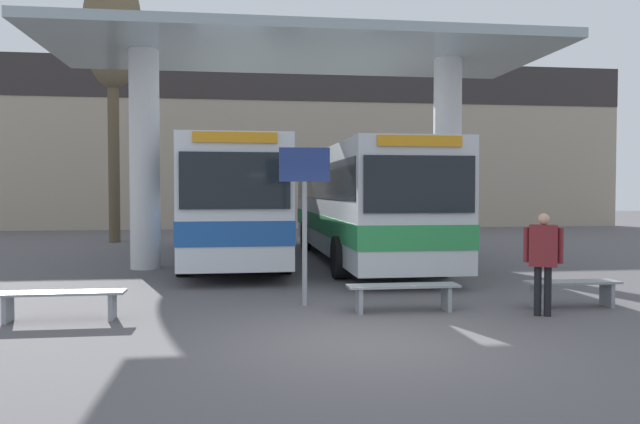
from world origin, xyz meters
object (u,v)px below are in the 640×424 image
at_px(waiting_bench_near_pillar, 61,299).
at_px(transit_bus_left_bay, 233,198).
at_px(pedestrian_waiting, 543,253).
at_px(waiting_bench_far_platform, 403,291).
at_px(waiting_bench_mid_platform, 572,288).
at_px(poplar_tree_behind_left, 112,33).
at_px(info_sign_platform, 305,193).
at_px(transit_bus_center_bay, 360,200).

bearing_deg(waiting_bench_near_pillar, transit_bus_left_bay, 72.83).
distance_m(waiting_bench_near_pillar, pedestrian_waiting, 7.76).
xyz_separation_m(transit_bus_left_bay, waiting_bench_far_platform, (2.89, -8.58, -1.49)).
distance_m(waiting_bench_far_platform, pedestrian_waiting, 2.36).
xyz_separation_m(waiting_bench_mid_platform, poplar_tree_behind_left, (-10.61, 15.24, 7.85)).
relative_size(transit_bus_left_bay, waiting_bench_mid_platform, 7.07).
height_order(transit_bus_left_bay, waiting_bench_far_platform, transit_bus_left_bay).
xyz_separation_m(waiting_bench_mid_platform, info_sign_platform, (-4.64, 0.78, 1.67)).
bearing_deg(pedestrian_waiting, waiting_bench_mid_platform, 64.36).
height_order(transit_bus_left_bay, waiting_bench_mid_platform, transit_bus_left_bay).
relative_size(transit_bus_center_bay, info_sign_platform, 4.28).
bearing_deg(waiting_bench_far_platform, pedestrian_waiting, -16.89).
bearing_deg(transit_bus_left_bay, waiting_bench_mid_platform, 123.93).
bearing_deg(waiting_bench_far_platform, transit_bus_left_bay, 108.60).
distance_m(transit_bus_center_bay, pedestrian_waiting, 8.54).
xyz_separation_m(transit_bus_center_bay, waiting_bench_near_pillar, (-6.35, -7.74, -1.42)).
bearing_deg(pedestrian_waiting, transit_bus_left_bay, 146.66).
relative_size(transit_bus_center_bay, poplar_tree_behind_left, 1.10).
relative_size(waiting_bench_near_pillar, pedestrian_waiting, 1.17).
relative_size(info_sign_platform, poplar_tree_behind_left, 0.26).
relative_size(waiting_bench_far_platform, poplar_tree_behind_left, 0.17).
distance_m(transit_bus_left_bay, info_sign_platform, 7.90).
height_order(waiting_bench_far_platform, pedestrian_waiting, pedestrian_waiting).
xyz_separation_m(waiting_bench_far_platform, poplar_tree_behind_left, (-7.55, 15.24, 7.85)).
distance_m(transit_bus_center_bay, poplar_tree_behind_left, 12.94).
bearing_deg(poplar_tree_behind_left, waiting_bench_mid_platform, -55.15).
bearing_deg(transit_bus_center_bay, info_sign_platform, 70.98).
bearing_deg(waiting_bench_far_platform, waiting_bench_mid_platform, 0.00).
bearing_deg(poplar_tree_behind_left, info_sign_platform, -67.57).
height_order(waiting_bench_near_pillar, poplar_tree_behind_left, poplar_tree_behind_left).
distance_m(info_sign_platform, poplar_tree_behind_left, 16.82).
relative_size(waiting_bench_mid_platform, poplar_tree_behind_left, 0.15).
xyz_separation_m(transit_bus_center_bay, poplar_tree_behind_left, (-8.36, 7.50, 6.43)).
relative_size(transit_bus_center_bay, waiting_bench_mid_platform, 7.28).
distance_m(transit_bus_left_bay, poplar_tree_behind_left, 10.33).
distance_m(transit_bus_left_bay, waiting_bench_near_pillar, 9.10).
bearing_deg(pedestrian_waiting, transit_bus_center_bay, 127.15).
distance_m(transit_bus_left_bay, transit_bus_center_bay, 3.79).
height_order(waiting_bench_far_platform, poplar_tree_behind_left, poplar_tree_behind_left).
distance_m(transit_bus_center_bay, waiting_bench_far_platform, 7.91).
bearing_deg(poplar_tree_behind_left, pedestrian_waiting, -58.56).
distance_m(waiting_bench_near_pillar, info_sign_platform, 4.35).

